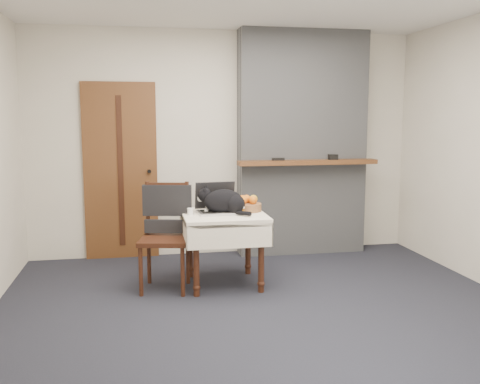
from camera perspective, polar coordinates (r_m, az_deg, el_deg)
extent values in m
plane|color=black|center=(4.62, 2.45, -12.46)|extent=(4.50, 4.50, 0.00)
cube|color=beige|center=(6.29, -1.67, 5.17)|extent=(4.50, 0.02, 2.60)
cube|color=brown|center=(6.21, -12.62, 2.17)|extent=(0.82, 0.05, 2.00)
cube|color=#351B0E|center=(6.18, -12.63, 2.14)|extent=(0.06, 0.01, 1.70)
cylinder|color=black|center=(6.17, -9.66, 2.21)|extent=(0.04, 0.06, 0.04)
cube|color=gray|center=(6.35, 6.62, 5.15)|extent=(1.50, 0.30, 2.60)
cube|color=brown|center=(6.14, 7.26, 3.17)|extent=(1.62, 0.18, 0.05)
cube|color=black|center=(6.04, 4.10, 3.51)|extent=(0.14, 0.04, 0.03)
cube|color=black|center=(6.23, 9.90, 3.69)|extent=(0.10, 0.07, 0.06)
cylinder|color=#351B0E|center=(4.86, -4.69, -7.44)|extent=(0.06, 0.06, 0.64)
sphere|color=#351B0E|center=(4.93, -4.66, -10.12)|extent=(0.07, 0.07, 0.07)
cylinder|color=#351B0E|center=(4.96, 2.27, -7.11)|extent=(0.06, 0.06, 0.64)
sphere|color=#351B0E|center=(5.03, 2.25, -9.75)|extent=(0.07, 0.07, 0.07)
cylinder|color=#351B0E|center=(5.44, -5.37, -5.76)|extent=(0.06, 0.06, 0.64)
sphere|color=#351B0E|center=(5.50, -5.34, -8.19)|extent=(0.07, 0.07, 0.07)
cylinder|color=#351B0E|center=(5.53, 0.86, -5.51)|extent=(0.06, 0.06, 0.64)
sphere|color=#351B0E|center=(5.59, 0.85, -7.90)|extent=(0.07, 0.07, 0.07)
cube|color=white|center=(5.11, -1.75, -2.62)|extent=(0.78, 0.78, 0.06)
cube|color=white|center=(4.76, -1.01, -4.77)|extent=(0.78, 0.01, 0.22)
cube|color=white|center=(5.51, -2.38, -3.01)|extent=(0.78, 0.01, 0.22)
cube|color=white|center=(5.09, -6.04, -3.97)|extent=(0.01, 0.78, 0.22)
cube|color=white|center=(5.21, 2.45, -3.66)|extent=(0.01, 0.78, 0.22)
cube|color=#B7B7BC|center=(5.09, -2.32, -2.19)|extent=(0.40, 0.29, 0.02)
cube|color=black|center=(5.09, -2.32, -2.04)|extent=(0.33, 0.20, 0.00)
cube|color=black|center=(5.22, -2.70, -0.33)|extent=(0.39, 0.09, 0.27)
cube|color=#98ABDE|center=(5.22, -2.70, -0.34)|extent=(0.36, 0.08, 0.24)
ellipsoid|color=black|center=(5.07, -1.77, -1.02)|extent=(0.42, 0.34, 0.23)
ellipsoid|color=black|center=(5.05, -0.54, -1.31)|extent=(0.26, 0.27, 0.19)
sphere|color=black|center=(5.11, -3.78, -0.33)|extent=(0.18, 0.18, 0.13)
ellipsoid|color=white|center=(5.13, -4.26, -0.68)|extent=(0.08, 0.09, 0.06)
ellipsoid|color=white|center=(5.12, -3.41, -1.45)|extent=(0.08, 0.09, 0.09)
cone|color=black|center=(5.06, -3.79, 0.35)|extent=(0.06, 0.06, 0.06)
cone|color=black|center=(5.14, -3.55, 0.47)|extent=(0.06, 0.06, 0.06)
cylinder|color=black|center=(4.97, 0.15, -2.24)|extent=(0.18, 0.17, 0.04)
sphere|color=white|center=(5.09, -3.60, -2.09)|extent=(0.04, 0.04, 0.04)
sphere|color=white|center=(5.17, -3.34, -1.92)|extent=(0.04, 0.04, 0.04)
cylinder|color=white|center=(5.04, -5.33, -2.09)|extent=(0.06, 0.06, 0.07)
cylinder|color=#965412|center=(5.03, 0.29, -2.09)|extent=(0.03, 0.03, 0.06)
cylinder|color=white|center=(5.03, 0.29, -1.66)|extent=(0.04, 0.04, 0.01)
cylinder|color=olive|center=(5.22, 0.82, -1.64)|extent=(0.27, 0.27, 0.08)
sphere|color=#DF4B12|center=(5.17, 0.31, -0.89)|extent=(0.08, 0.08, 0.08)
sphere|color=#DF4B12|center=(5.18, 1.39, -0.88)|extent=(0.08, 0.08, 0.08)
sphere|color=#DF4B12|center=(5.26, 0.71, -0.73)|extent=(0.08, 0.08, 0.08)
sphere|color=gold|center=(5.25, 1.44, -0.75)|extent=(0.08, 0.08, 0.08)
sphere|color=#DF4B12|center=(5.24, 0.27, -0.76)|extent=(0.08, 0.08, 0.08)
cube|color=black|center=(5.20, 0.45, -2.05)|extent=(0.13, 0.06, 0.01)
cube|color=#351B0E|center=(5.04, -8.04, -5.12)|extent=(0.53, 0.53, 0.04)
cylinder|color=#351B0E|center=(4.96, -10.55, -8.24)|extent=(0.04, 0.04, 0.48)
cylinder|color=#351B0E|center=(4.89, -6.14, -8.37)|extent=(0.04, 0.04, 0.48)
cylinder|color=#351B0E|center=(5.31, -9.69, -7.10)|extent=(0.04, 0.04, 0.48)
cylinder|color=#351B0E|center=(5.25, -5.58, -7.20)|extent=(0.04, 0.04, 0.48)
cylinder|color=#351B0E|center=(5.21, -9.82, -1.77)|extent=(0.04, 0.04, 0.53)
cylinder|color=#351B0E|center=(5.15, -5.66, -1.81)|extent=(0.04, 0.04, 0.53)
cube|color=#351B0E|center=(5.16, -7.77, -0.63)|extent=(0.38, 0.11, 0.30)
cube|color=black|center=(5.15, -7.79, -0.88)|extent=(0.47, 0.16, 0.30)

